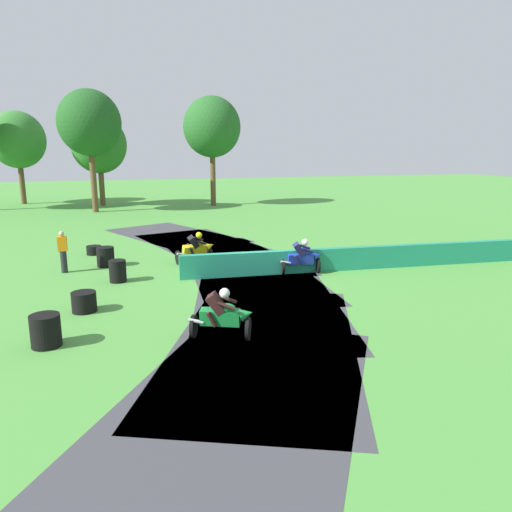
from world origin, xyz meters
name	(u,v)px	position (x,y,z in m)	size (l,w,h in m)	color
ground_plane	(253,275)	(0.00, 0.00, 0.00)	(120.00, 120.00, 0.00)	#4C933D
track_asphalt	(225,277)	(-1.10, 0.07, 0.00)	(9.79, 28.32, 0.01)	#3D3D42
safety_barrier	(385,257)	(5.45, -0.35, 0.45)	(0.30, 16.51, 0.90)	#1E8466
motorcycle_lead_green	(223,315)	(-2.49, -5.87, 0.66)	(1.67, 1.22, 1.42)	black
motorcycle_chase_blue	(303,257)	(1.87, -0.32, 0.66)	(1.71, 0.86, 1.42)	black
motorcycle_trailing_yellow	(196,248)	(-1.74, 2.56, 0.64)	(1.70, 1.00, 1.43)	black
tire_stack_near	(46,331)	(-6.71, -5.04, 0.40)	(0.72, 0.72, 0.80)	black
tire_stack_mid_a	(84,302)	(-5.96, -2.61, 0.30)	(0.72, 0.72, 0.60)	black
tire_stack_mid_b	(118,271)	(-4.96, 0.49, 0.40)	(0.61, 0.61, 0.80)	black
tire_stack_far	(106,257)	(-5.40, 3.07, 0.40)	(0.70, 0.70, 0.80)	black
tire_stack_extra_a	(94,250)	(-5.94, 5.57, 0.20)	(0.66, 0.66, 0.40)	black
track_marshal	(63,252)	(-6.94, 2.47, 0.82)	(0.34, 0.24, 1.63)	#232328
tree_far_left	(212,127)	(3.14, 23.01, 6.41)	(4.69, 4.69, 8.90)	brown
tree_far_right	(18,140)	(-12.47, 28.89, 5.41)	(4.55, 4.55, 7.83)	brown
tree_behind_barrier	(99,145)	(-5.85, 25.60, 5.02)	(4.48, 4.48, 7.39)	brown
tree_distant	(89,123)	(-6.31, 21.31, 6.52)	(4.56, 4.56, 8.96)	brown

